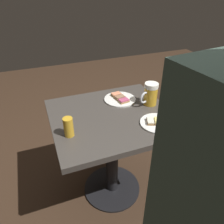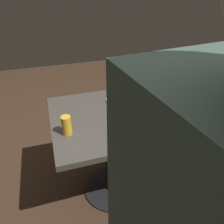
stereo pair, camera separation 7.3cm
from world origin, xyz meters
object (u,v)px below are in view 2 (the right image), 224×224
Objects in this scene: beer_mug at (152,95)px; plate_far at (122,99)px; beer_glass_small at (67,125)px; cafe_chair at (224,105)px; plate_near at (157,124)px.

plate_far is at bearing -127.14° from beer_mug.
cafe_chair reaches higher than beer_glass_small.
cafe_chair is (0.04, 0.91, -0.19)m from plate_far.
beer_mug is at bearing 52.86° from plate_far.
beer_glass_small is at bearing -99.01° from plate_near.
beer_mug is (0.13, 0.17, 0.07)m from plate_far.
plate_near is 0.36m from plate_far.
plate_near is 0.89m from cafe_chair.
beer_glass_small is (0.27, -0.41, 0.05)m from plate_far.
cafe_chair reaches higher than plate_near.
cafe_chair is (-0.23, 1.32, -0.24)m from beer_glass_small.
beer_mug is at bearing 162.69° from plate_near.
beer_glass_small is at bearing -76.07° from beer_mug.
plate_near is at bearing 80.99° from beer_glass_small.
plate_far is 0.50m from beer_glass_small.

